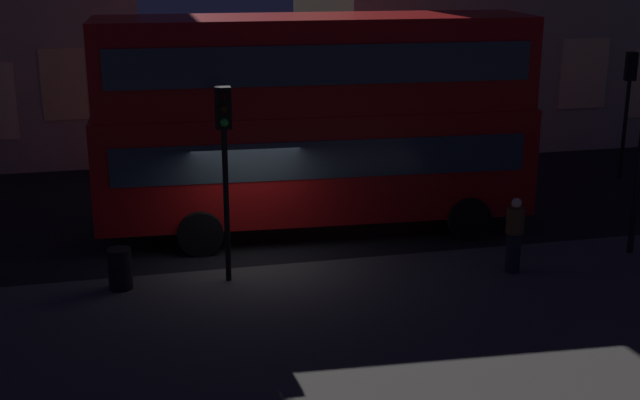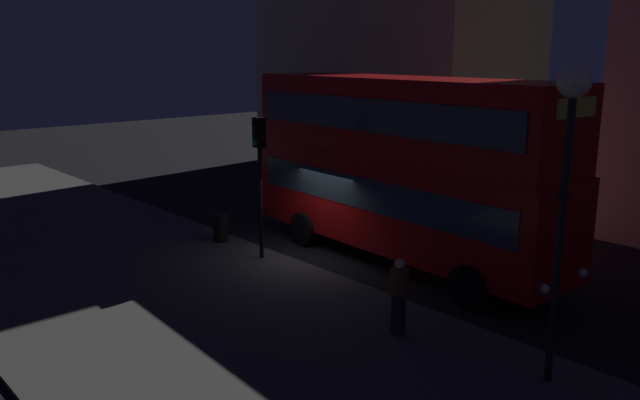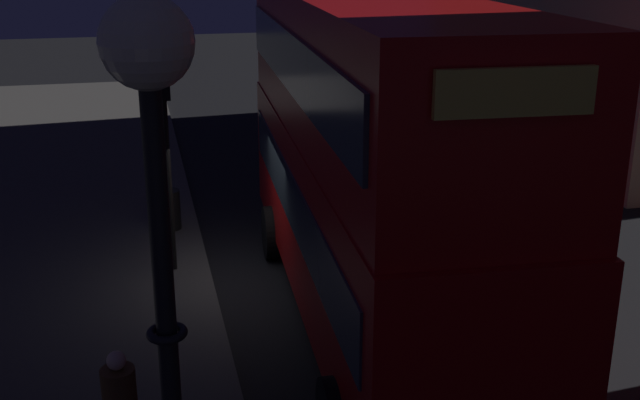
# 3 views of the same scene
# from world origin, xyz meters

# --- Properties ---
(ground_plane) EXTENTS (80.00, 80.00, 0.00)m
(ground_plane) POSITION_xyz_m (0.00, 0.00, 0.00)
(ground_plane) COLOR black
(sidewalk_slab) EXTENTS (44.00, 8.54, 0.12)m
(sidewalk_slab) POSITION_xyz_m (0.00, -4.87, 0.06)
(sidewalk_slab) COLOR #423F3D
(sidewalk_slab) RESTS_ON ground
(building_with_clock) EXTENTS (13.32, 7.99, 16.69)m
(building_with_clock) POSITION_xyz_m (-8.72, 13.35, 8.35)
(building_with_clock) COLOR tan
(building_with_clock) RESTS_ON ground
(double_decker_bus) EXTENTS (10.86, 3.27, 5.36)m
(double_decker_bus) POSITION_xyz_m (1.89, 1.82, 3.00)
(double_decker_bus) COLOR #B20F0F
(double_decker_bus) RESTS_ON ground
(traffic_light_near_kerb) EXTENTS (0.32, 0.36, 4.14)m
(traffic_light_near_kerb) POSITION_xyz_m (-0.69, -1.29, 3.09)
(traffic_light_near_kerb) COLOR black
(traffic_light_near_kerb) RESTS_ON sidewalk_slab
(street_lamp) EXTENTS (0.58, 0.58, 5.75)m
(street_lamp) POSITION_xyz_m (8.61, -1.65, 4.58)
(street_lamp) COLOR black
(street_lamp) RESTS_ON sidewalk_slab
(pedestrian) EXTENTS (0.39, 0.39, 1.68)m
(pedestrian) POSITION_xyz_m (5.40, -2.17, 0.97)
(pedestrian) COLOR black
(pedestrian) RESTS_ON sidewalk_slab
(litter_bin) EXTENTS (0.49, 0.49, 0.87)m
(litter_bin) POSITION_xyz_m (-2.93, -1.22, 0.55)
(litter_bin) COLOR black
(litter_bin) RESTS_ON sidewalk_slab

